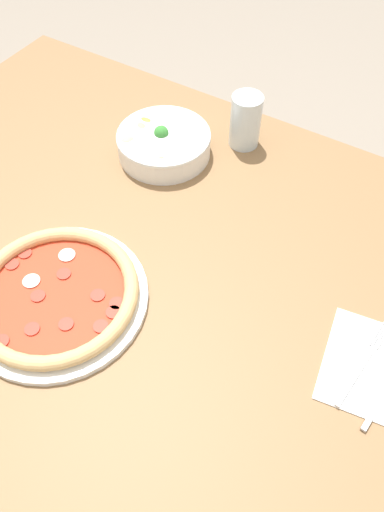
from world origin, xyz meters
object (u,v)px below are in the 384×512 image
pizza (56,295)px  glass (245,121)px  bowl (164,142)px  fork (363,364)px

pizza → glass: bearing=81.4°
bowl → fork: size_ratio=1.14×
pizza → glass: 0.56m
pizza → fork: size_ratio=1.78×
fork → glass: size_ratio=1.49×
bowl → glass: glass is taller
pizza → glass: (0.08, 0.55, 0.04)m
bowl → glass: bearing=42.7°
fork → pizza: bearing=114.4°
bowl → pizza: bearing=-83.0°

